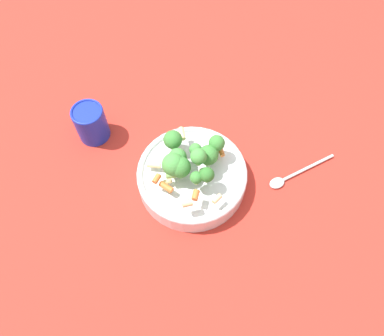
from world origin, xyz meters
name	(u,v)px	position (x,y,z in m)	size (l,w,h in m)	color
ground_plane	(192,182)	(0.00, 0.00, 0.00)	(3.00, 3.00, 0.00)	#B72D23
bowl	(192,176)	(0.00, 0.00, 0.03)	(0.24, 0.24, 0.05)	silver
pasta_salad	(188,159)	(0.01, -0.01, 0.09)	(0.17, 0.19, 0.08)	#8CB766
cup	(91,123)	(0.23, -0.14, 0.05)	(0.07, 0.07, 0.09)	#192DAD
spoon	(290,176)	(-0.22, -0.01, 0.01)	(0.16, 0.09, 0.01)	silver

